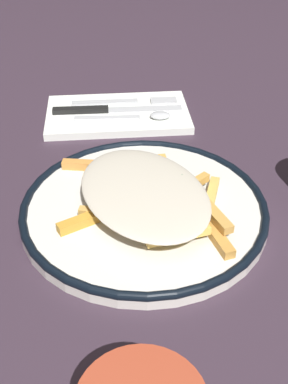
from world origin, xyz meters
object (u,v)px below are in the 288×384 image
(plate, at_px, (144,208))
(fries_heap, at_px, (149,194))
(fork, at_px, (125,102))
(knife, at_px, (106,110))
(spoon, at_px, (139,117))
(napkin, at_px, (118,114))

(plate, xyz_separation_m, fries_heap, (0.00, 0.01, 0.02))
(fork, distance_m, knife, 0.04)
(fries_heap, height_order, knife, fries_heap)
(fork, distance_m, spoon, 0.06)
(plate, xyz_separation_m, napkin, (-0.25, -0.04, -0.00))
(fries_heap, height_order, spoon, fries_heap)
(fries_heap, height_order, fork, fries_heap)
(fries_heap, distance_m, fork, 0.29)
(knife, bearing_deg, fries_heap, 13.55)
(fork, relative_size, knife, 0.84)
(knife, bearing_deg, napkin, 92.91)
(napkin, bearing_deg, plate, 8.38)
(napkin, distance_m, spoon, 0.05)
(napkin, bearing_deg, spoon, 52.04)
(napkin, bearing_deg, knife, -87.09)
(fries_heap, bearing_deg, napkin, -170.52)
(spoon, bearing_deg, plate, 0.63)
(fork, relative_size, spoon, 1.16)
(plate, relative_size, fork, 1.69)
(plate, bearing_deg, knife, -167.45)
(fries_heap, xyz_separation_m, fork, (-0.29, -0.03, -0.02))
(knife, height_order, spoon, spoon)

